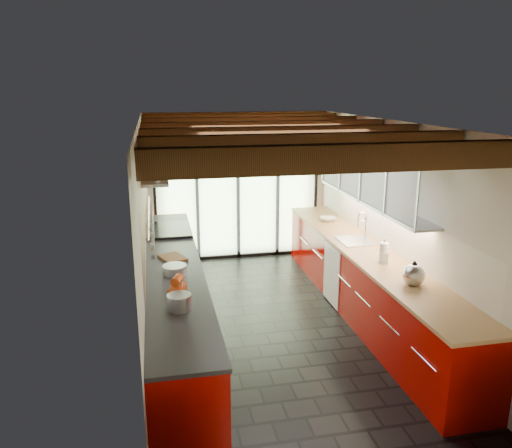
# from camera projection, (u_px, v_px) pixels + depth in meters

# --- Properties ---
(ground) EXTENTS (5.50, 5.50, 0.00)m
(ground) POSITION_uv_depth(u_px,v_px,m) (273.00, 322.00, 6.61)
(ground) COLOR black
(ground) RESTS_ON ground
(room_shell) EXTENTS (5.50, 5.50, 5.50)m
(room_shell) POSITION_uv_depth(u_px,v_px,m) (274.00, 200.00, 6.17)
(room_shell) COLOR silver
(room_shell) RESTS_ON ground
(ceiling_beams) EXTENTS (3.14, 5.06, 4.90)m
(ceiling_beams) POSITION_uv_depth(u_px,v_px,m) (268.00, 132.00, 6.31)
(ceiling_beams) COLOR #593316
(ceiling_beams) RESTS_ON ground
(glass_door) EXTENTS (2.95, 0.10, 2.90)m
(glass_door) POSITION_uv_depth(u_px,v_px,m) (238.00, 167.00, 8.71)
(glass_door) COLOR #C6EAAD
(glass_door) RESTS_ON ground
(left_counter) EXTENTS (0.68, 5.00, 0.92)m
(left_counter) POSITION_uv_depth(u_px,v_px,m) (175.00, 298.00, 6.24)
(left_counter) COLOR #9C0500
(left_counter) RESTS_ON ground
(range_stove) EXTENTS (0.66, 0.90, 0.97)m
(range_stove) POSITION_uv_depth(u_px,v_px,m) (170.00, 259.00, 7.60)
(range_stove) COLOR silver
(range_stove) RESTS_ON ground
(right_counter) EXTENTS (0.68, 5.00, 0.92)m
(right_counter) POSITION_uv_depth(u_px,v_px,m) (365.00, 282.00, 6.74)
(right_counter) COLOR #9C0500
(right_counter) RESTS_ON ground
(sink_assembly) EXTENTS (0.45, 0.52, 0.43)m
(sink_assembly) POSITION_uv_depth(u_px,v_px,m) (356.00, 238.00, 6.98)
(sink_assembly) COLOR silver
(sink_assembly) RESTS_ON right_counter
(upper_cabinets_right) EXTENTS (0.34, 3.00, 3.00)m
(upper_cabinets_right) POSITION_uv_depth(u_px,v_px,m) (373.00, 176.00, 6.68)
(upper_cabinets_right) COLOR silver
(upper_cabinets_right) RESTS_ON ground
(left_wall_fixtures) EXTENTS (0.28, 2.60, 0.96)m
(left_wall_fixtures) POSITION_uv_depth(u_px,v_px,m) (153.00, 189.00, 6.08)
(left_wall_fixtures) COLOR silver
(left_wall_fixtures) RESTS_ON ground
(stand_mixer) EXTENTS (0.21, 0.27, 0.22)m
(stand_mixer) POSITION_uv_depth(u_px,v_px,m) (177.00, 287.00, 5.16)
(stand_mixer) COLOR #CC4310
(stand_mixer) RESTS_ON left_counter
(pot_large) EXTENTS (0.24, 0.24, 0.15)m
(pot_large) POSITION_uv_depth(u_px,v_px,m) (179.00, 302.00, 4.83)
(pot_large) COLOR silver
(pot_large) RESTS_ON left_counter
(pot_small) EXTENTS (0.34, 0.34, 0.11)m
(pot_small) POSITION_uv_depth(u_px,v_px,m) (175.00, 270.00, 5.75)
(pot_small) COLOR silver
(pot_small) RESTS_ON left_counter
(cutting_board) EXTENTS (0.38, 0.44, 0.03)m
(cutting_board) POSITION_uv_depth(u_px,v_px,m) (173.00, 258.00, 6.26)
(cutting_board) COLOR brown
(cutting_board) RESTS_ON left_counter
(kettle) EXTENTS (0.28, 0.32, 0.29)m
(kettle) POSITION_uv_depth(u_px,v_px,m) (414.00, 274.00, 5.42)
(kettle) COLOR silver
(kettle) RESTS_ON right_counter
(paper_towel) EXTENTS (0.11, 0.11, 0.30)m
(paper_towel) POSITION_uv_depth(u_px,v_px,m) (384.00, 253.00, 6.12)
(paper_towel) COLOR white
(paper_towel) RESTS_ON right_counter
(soap_bottle) EXTENTS (0.12, 0.12, 0.21)m
(soap_bottle) POSITION_uv_depth(u_px,v_px,m) (385.00, 255.00, 6.10)
(soap_bottle) COLOR silver
(soap_bottle) RESTS_ON right_counter
(bowl) EXTENTS (0.27, 0.27, 0.06)m
(bowl) POSITION_uv_depth(u_px,v_px,m) (328.00, 219.00, 8.03)
(bowl) COLOR silver
(bowl) RESTS_ON right_counter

